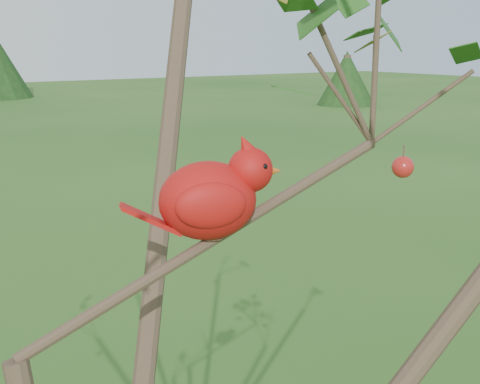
{
  "coord_description": "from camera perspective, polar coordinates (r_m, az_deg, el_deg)",
  "views": [
    {
      "loc": [
        -0.26,
        -0.75,
        2.37
      ],
      "look_at": [
        0.29,
        0.06,
        2.15
      ],
      "focal_mm": 50.0,
      "sensor_mm": 36.0,
      "label": 1
    }
  ],
  "objects": [
    {
      "name": "crabapple_tree",
      "position": [
        0.82,
        -11.99,
        -5.09
      ],
      "size": [
        2.35,
        2.05,
        2.95
      ],
      "color": "#3C2E20",
      "rests_on": "ground"
    },
    {
      "name": "cardinal",
      "position": [
        1.0,
        -2.32,
        -0.35
      ],
      "size": [
        0.24,
        0.15,
        0.17
      ],
      "rotation": [
        0.0,
        0.0,
        -0.32
      ],
      "color": "red",
      "rests_on": "ground"
    }
  ]
}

